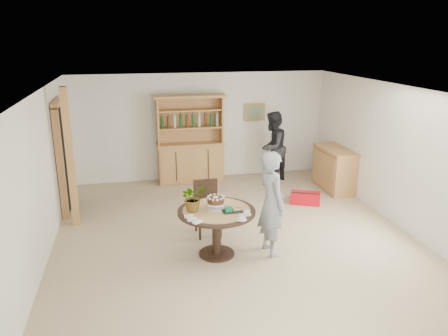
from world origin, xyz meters
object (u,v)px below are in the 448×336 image
sideboard (334,169)px  teen_boy (272,203)px  hutch (191,153)px  red_suitcase (305,198)px  dining_table (217,219)px  dining_chair (207,204)px  adult_person (272,147)px

sideboard → teen_boy: teen_boy is taller
hutch → teen_boy: bearing=-79.2°
hutch → red_suitcase: hutch is taller
teen_boy → dining_table: bearing=74.4°
sideboard → teen_boy: (-2.31, -2.57, 0.36)m
dining_chair → adult_person: bearing=48.7°
dining_table → red_suitcase: bearing=38.9°
teen_boy → red_suitcase: size_ratio=2.33×
dining_chair → sideboard: bearing=25.4°
adult_person → red_suitcase: (0.26, -1.44, -0.73)m
sideboard → dining_table: size_ratio=1.05×
teen_boy → red_suitcase: bearing=-44.8°
sideboard → adult_person: (-1.20, 0.77, 0.36)m
red_suitcase → dining_chair: bearing=-131.6°
dining_table → red_suitcase: (2.23, 1.80, -0.50)m
dining_table → teen_boy: teen_boy is taller
hutch → sideboard: size_ratio=1.62×
teen_boy → red_suitcase: (1.38, 1.90, -0.73)m
hutch → sideboard: hutch is taller
red_suitcase → dining_table: bearing=-116.2°
hutch → dining_chair: size_ratio=2.16×
adult_person → dining_chair: bearing=5.9°
dining_table → dining_chair: bearing=90.2°
sideboard → hutch: bearing=157.8°
adult_person → red_suitcase: bearing=55.4°
adult_person → hutch: bearing=-59.2°
hutch → dining_table: bearing=-91.9°
teen_boy → sideboard: bearing=-50.9°
sideboard → dining_table: sideboard is taller
sideboard → red_suitcase: (-0.94, -0.67, -0.37)m
hutch → adult_person: bearing=-14.4°
red_suitcase → adult_person: bearing=125.1°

